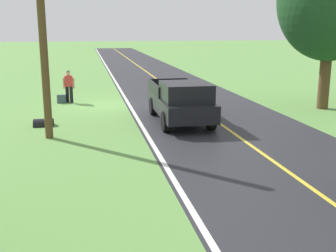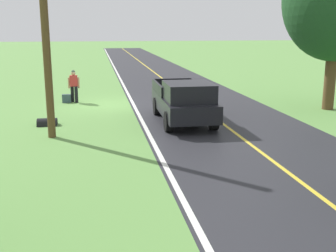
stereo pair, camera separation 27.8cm
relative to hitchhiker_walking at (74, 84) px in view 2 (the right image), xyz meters
name	(u,v)px [view 2 (the right image)]	position (x,y,z in m)	size (l,w,h in m)	color
ground_plane	(108,104)	(-1.74, 1.01, -0.98)	(200.00, 200.00, 0.00)	#609347
road_surface	(194,102)	(-6.39, 1.01, -0.98)	(6.97, 120.00, 0.00)	#28282D
lane_edge_line	(133,104)	(-3.08, 1.01, -0.98)	(0.16, 117.60, 0.00)	silver
lane_centre_line	(194,102)	(-6.39, 1.01, -0.98)	(0.14, 117.60, 0.00)	gold
hitchhiker_walking	(74,84)	(0.00, 0.00, 0.00)	(0.62, 0.51, 1.75)	black
suitcase_carried	(67,99)	(0.42, 0.08, -0.75)	(0.20, 0.46, 0.45)	#384C56
pickup_truck_passing	(184,100)	(-4.81, 5.92, -0.01)	(2.14, 5.42, 1.82)	black
utility_pole_roadside	(45,25)	(0.51, 7.43, 3.08)	(0.28, 0.28, 8.13)	brown
drainage_culvert	(47,125)	(0.89, 5.42, -0.98)	(0.60, 0.60, 0.80)	black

